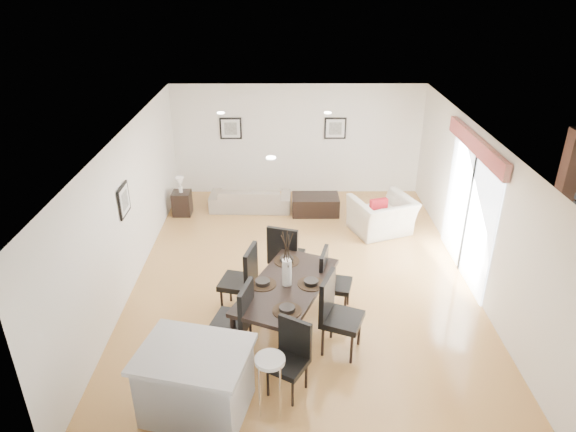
{
  "coord_description": "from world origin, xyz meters",
  "views": [
    {
      "loc": [
        -0.29,
        -7.95,
        5.13
      ],
      "look_at": [
        -0.25,
        0.4,
        1.06
      ],
      "focal_mm": 32.0,
      "sensor_mm": 36.0,
      "label": 1
    }
  ],
  "objects_px": {
    "dining_chair_wfar": "(243,276)",
    "bar_stool": "(270,366)",
    "dining_table": "(287,289)",
    "dining_chair_efar": "(330,278)",
    "dining_chair_wnear": "(238,315)",
    "dining_chair_foot": "(285,252)",
    "dining_chair_head": "(291,353)",
    "kitchen_island": "(196,381)",
    "armchair": "(382,216)",
    "sofa": "(250,198)",
    "dining_chair_enear": "(335,310)",
    "side_table": "(182,203)",
    "coffee_table": "(315,205)"
  },
  "relations": [
    {
      "from": "dining_chair_wfar",
      "to": "bar_stool",
      "type": "relative_size",
      "value": 1.43
    },
    {
      "from": "dining_table",
      "to": "bar_stool",
      "type": "bearing_deg",
      "value": -74.36
    },
    {
      "from": "dining_table",
      "to": "dining_chair_efar",
      "type": "bearing_deg",
      "value": 59.54
    },
    {
      "from": "dining_chair_wnear",
      "to": "dining_chair_foot",
      "type": "relative_size",
      "value": 0.97
    },
    {
      "from": "dining_chair_head",
      "to": "kitchen_island",
      "type": "height_order",
      "value": "dining_chair_head"
    },
    {
      "from": "armchair",
      "to": "dining_chair_wfar",
      "type": "xyz_separation_m",
      "value": [
        -2.72,
        -2.79,
        0.28
      ]
    },
    {
      "from": "dining_chair_foot",
      "to": "kitchen_island",
      "type": "distance_m",
      "value": 3.07
    },
    {
      "from": "sofa",
      "to": "dining_chair_enear",
      "type": "xyz_separation_m",
      "value": [
        1.54,
        -4.9,
        0.41
      ]
    },
    {
      "from": "dining_chair_efar",
      "to": "armchair",
      "type": "bearing_deg",
      "value": -11.73
    },
    {
      "from": "dining_chair_wfar",
      "to": "side_table",
      "type": "height_order",
      "value": "dining_chair_wfar"
    },
    {
      "from": "sofa",
      "to": "dining_chair_efar",
      "type": "bearing_deg",
      "value": 113.33
    },
    {
      "from": "sofa",
      "to": "dining_chair_wfar",
      "type": "xyz_separation_m",
      "value": [
        0.14,
        -3.97,
        0.39
      ]
    },
    {
      "from": "coffee_table",
      "to": "kitchen_island",
      "type": "height_order",
      "value": "kitchen_island"
    },
    {
      "from": "armchair",
      "to": "side_table",
      "type": "xyz_separation_m",
      "value": [
        -4.4,
        0.91,
        -0.12
      ]
    },
    {
      "from": "dining_chair_enear",
      "to": "dining_chair_wfar",
      "type": "bearing_deg",
      "value": 78.2
    },
    {
      "from": "dining_chair_wfar",
      "to": "dining_chair_head",
      "type": "height_order",
      "value": "dining_chair_wfar"
    },
    {
      "from": "dining_chair_wnear",
      "to": "kitchen_island",
      "type": "relative_size",
      "value": 0.76
    },
    {
      "from": "dining_table",
      "to": "side_table",
      "type": "xyz_separation_m",
      "value": [
        -2.38,
        4.17,
        -0.47
      ]
    },
    {
      "from": "kitchen_island",
      "to": "armchair",
      "type": "bearing_deg",
      "value": 70.29
    },
    {
      "from": "dining_table",
      "to": "armchair",
      "type": "bearing_deg",
      "value": 81.3
    },
    {
      "from": "sofa",
      "to": "dining_chair_efar",
      "type": "xyz_separation_m",
      "value": [
        1.54,
        -3.92,
        0.33
      ]
    },
    {
      "from": "dining_chair_wfar",
      "to": "side_table",
      "type": "xyz_separation_m",
      "value": [
        -1.68,
        3.7,
        -0.39
      ]
    },
    {
      "from": "dining_table",
      "to": "coffee_table",
      "type": "distance_m",
      "value": 4.29
    },
    {
      "from": "dining_chair_enear",
      "to": "bar_stool",
      "type": "bearing_deg",
      "value": 163.94
    },
    {
      "from": "armchair",
      "to": "dining_chair_foot",
      "type": "bearing_deg",
      "value": 23.56
    },
    {
      "from": "dining_chair_enear",
      "to": "coffee_table",
      "type": "distance_m",
      "value": 4.69
    },
    {
      "from": "dining_chair_head",
      "to": "side_table",
      "type": "bearing_deg",
      "value": 144.1
    },
    {
      "from": "coffee_table",
      "to": "dining_chair_foot",
      "type": "bearing_deg",
      "value": -103.61
    },
    {
      "from": "dining_chair_wfar",
      "to": "dining_chair_efar",
      "type": "distance_m",
      "value": 1.4
    },
    {
      "from": "sofa",
      "to": "dining_chair_wnear",
      "type": "relative_size",
      "value": 1.6
    },
    {
      "from": "bar_stool",
      "to": "sofa",
      "type": "bearing_deg",
      "value": 95.88
    },
    {
      "from": "sofa",
      "to": "dining_table",
      "type": "height_order",
      "value": "dining_table"
    },
    {
      "from": "side_table",
      "to": "dining_table",
      "type": "bearing_deg",
      "value": -60.27
    },
    {
      "from": "dining_chair_head",
      "to": "coffee_table",
      "type": "xyz_separation_m",
      "value": [
        0.62,
        5.45,
        -0.38
      ]
    },
    {
      "from": "dining_chair_enear",
      "to": "dining_chair_head",
      "type": "bearing_deg",
      "value": 162.39
    },
    {
      "from": "coffee_table",
      "to": "bar_stool",
      "type": "bearing_deg",
      "value": -98.98
    },
    {
      "from": "dining_chair_enear",
      "to": "side_table",
      "type": "bearing_deg",
      "value": 55.57
    },
    {
      "from": "armchair",
      "to": "kitchen_island",
      "type": "xyz_separation_m",
      "value": [
        -3.16,
        -4.88,
        0.08
      ]
    },
    {
      "from": "dining_chair_wnear",
      "to": "dining_chair_foot",
      "type": "distance_m",
      "value": 1.87
    },
    {
      "from": "dining_table",
      "to": "side_table",
      "type": "bearing_deg",
      "value": 142.85
    },
    {
      "from": "dining_chair_efar",
      "to": "bar_stool",
      "type": "distance_m",
      "value": 2.33
    },
    {
      "from": "dining_chair_wnear",
      "to": "dining_chair_foot",
      "type": "bearing_deg",
      "value": 174.11
    },
    {
      "from": "dining_chair_wnear",
      "to": "dining_chair_wfar",
      "type": "xyz_separation_m",
      "value": [
        0.0,
        1.0,
        0.02
      ]
    },
    {
      "from": "dining_chair_wfar",
      "to": "dining_chair_efar",
      "type": "relative_size",
      "value": 1.1
    },
    {
      "from": "bar_stool",
      "to": "dining_chair_efar",
      "type": "bearing_deg",
      "value": 66.81
    },
    {
      "from": "dining_table",
      "to": "dining_chair_head",
      "type": "relative_size",
      "value": 2.11
    },
    {
      "from": "dining_chair_efar",
      "to": "dining_chair_head",
      "type": "height_order",
      "value": "dining_chair_efar"
    },
    {
      "from": "dining_chair_foot",
      "to": "side_table",
      "type": "distance_m",
      "value": 3.78
    },
    {
      "from": "dining_chair_wfar",
      "to": "kitchen_island",
      "type": "xyz_separation_m",
      "value": [
        -0.45,
        -2.1,
        -0.19
      ]
    },
    {
      "from": "sofa",
      "to": "dining_chair_wfar",
      "type": "height_order",
      "value": "dining_chair_wfar"
    }
  ]
}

